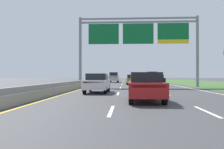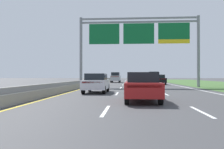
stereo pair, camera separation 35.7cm
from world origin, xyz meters
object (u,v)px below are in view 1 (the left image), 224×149
object	(u,v)px
car_red_centre_lane_sedan	(145,86)
car_black_right_lane_sedan	(158,79)
overhead_sign_gantry	(138,37)
pickup_truck_navy	(152,77)
car_gold_centre_lane_sedan	(132,79)
car_white_left_lane_sedan	(97,83)
car_silver_left_lane_suv	(114,77)

from	to	relation	value
car_red_centre_lane_sedan	car_black_right_lane_sedan	world-z (taller)	same
overhead_sign_gantry	pickup_truck_navy	world-z (taller)	overhead_sign_gantry
overhead_sign_gantry	pickup_truck_navy	size ratio (longest dim) A/B	2.76
pickup_truck_navy	car_red_centre_lane_sedan	xyz separation A→B (m)	(-4.12, -32.96, -0.26)
pickup_truck_navy	car_gold_centre_lane_sedan	size ratio (longest dim) A/B	1.23
pickup_truck_navy	car_gold_centre_lane_sedan	distance (m)	9.74
car_white_left_lane_sedan	car_black_right_lane_sedan	bearing A→B (deg)	-21.37
pickup_truck_navy	car_black_right_lane_sedan	bearing A→B (deg)	178.04
overhead_sign_gantry	car_black_right_lane_sedan	xyz separation A→B (m)	(3.56, 8.29, -5.48)
car_silver_left_lane_suv	pickup_truck_navy	bearing A→B (deg)	-112.95
car_black_right_lane_sedan	car_gold_centre_lane_sedan	world-z (taller)	same
car_red_centre_lane_sedan	car_white_left_lane_sedan	xyz separation A→B (m)	(-3.39, 6.38, 0.00)
pickup_truck_navy	car_white_left_lane_sedan	bearing A→B (deg)	162.66
pickup_truck_navy	car_gold_centre_lane_sedan	world-z (taller)	pickup_truck_navy
pickup_truck_navy	car_black_right_lane_sedan	world-z (taller)	pickup_truck_navy
overhead_sign_gantry	car_white_left_lane_sedan	world-z (taller)	overhead_sign_gantry
pickup_truck_navy	car_gold_centre_lane_sedan	bearing A→B (deg)	153.30
pickup_truck_navy	car_black_right_lane_sedan	distance (m)	7.78
car_gold_centre_lane_sedan	car_silver_left_lane_suv	bearing A→B (deg)	14.35
car_black_right_lane_sedan	overhead_sign_gantry	bearing A→B (deg)	156.81
overhead_sign_gantry	car_gold_centre_lane_sedan	distance (m)	9.11
car_red_centre_lane_sedan	car_black_right_lane_sedan	size ratio (longest dim) A/B	1.01
car_silver_left_lane_suv	car_gold_centre_lane_sedan	world-z (taller)	car_silver_left_lane_suv
car_silver_left_lane_suv	car_gold_centre_lane_sedan	xyz separation A→B (m)	(3.45, -12.15, -0.28)
overhead_sign_gantry	car_gold_centre_lane_sedan	world-z (taller)	overhead_sign_gantry
car_gold_centre_lane_sedan	car_white_left_lane_sedan	distance (m)	18.08
car_black_right_lane_sedan	car_white_left_lane_sedan	size ratio (longest dim) A/B	1.00
car_silver_left_lane_suv	car_red_centre_lane_sedan	distance (m)	36.45
car_silver_left_lane_suv	car_gold_centre_lane_sedan	size ratio (longest dim) A/B	1.06
overhead_sign_gantry	car_black_right_lane_sedan	bearing A→B (deg)	66.77
car_red_centre_lane_sedan	car_gold_centre_lane_sedan	xyz separation A→B (m)	(-0.02, 24.14, 0.00)
car_red_centre_lane_sedan	car_gold_centre_lane_sedan	world-z (taller)	same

